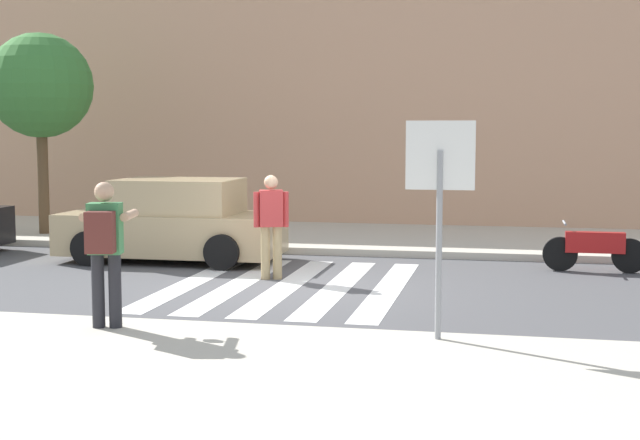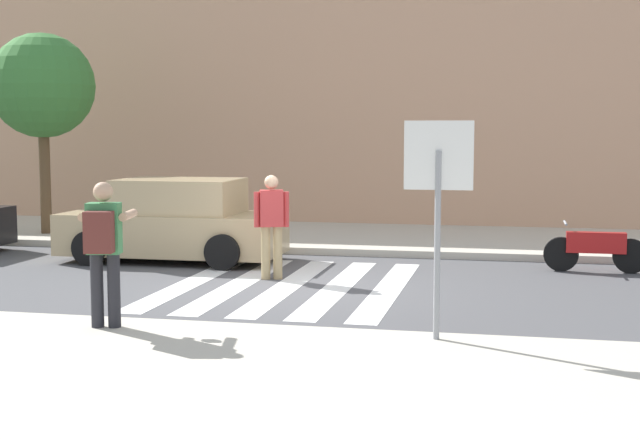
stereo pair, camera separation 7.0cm
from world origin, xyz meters
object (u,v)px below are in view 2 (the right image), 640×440
stop_sign (438,181)px  street_tree_west (42,87)px  photographer_with_backpack (104,241)px  pedestrian_crossing (272,221)px  parked_car_tan (175,223)px  motorcycle (596,249)px

stop_sign → street_tree_west: street_tree_west is taller
photographer_with_backpack → pedestrian_crossing: photographer_with_backpack is taller
stop_sign → photographer_with_backpack: bearing=-176.0°
photographer_with_backpack → parked_car_tan: photographer_with_backpack is taller
motorcycle → parked_car_tan: bearing=-177.7°
photographer_with_backpack → street_tree_west: size_ratio=0.39×
photographer_with_backpack → motorcycle: 8.86m
stop_sign → motorcycle: bearing=70.0°
street_tree_west → pedestrian_crossing: bearing=-32.6°
photographer_with_backpack → motorcycle: (6.10, 6.39, -0.75)m
street_tree_west → motorcycle: bearing=-10.6°
photographer_with_backpack → street_tree_west: 10.47m
stop_sign → parked_car_tan: 8.02m
parked_car_tan → pedestrian_crossing: bearing=-34.3°
photographer_with_backpack → motorcycle: photographer_with_backpack is taller
stop_sign → pedestrian_crossing: bearing=126.0°
photographer_with_backpack → parked_car_tan: bearing=104.0°
stop_sign → photographer_with_backpack: size_ratio=1.41×
pedestrian_crossing → motorcycle: bearing=19.6°
pedestrian_crossing → motorcycle: (5.30, 1.88, -0.56)m
stop_sign → pedestrian_crossing: 5.31m
pedestrian_crossing → motorcycle: 5.65m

